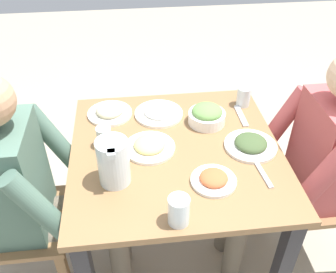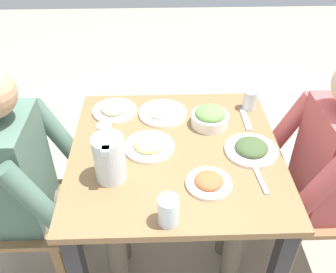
{
  "view_description": "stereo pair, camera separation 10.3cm",
  "coord_description": "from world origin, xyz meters",
  "px_view_note": "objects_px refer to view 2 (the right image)",
  "views": [
    {
      "loc": [
        -1.19,
        0.17,
        1.77
      ],
      "look_at": [
        0.03,
        0.03,
        0.81
      ],
      "focal_mm": 39.55,
      "sensor_mm": 36.0,
      "label": 1
    },
    {
      "loc": [
        -1.2,
        0.07,
        1.77
      ],
      "look_at": [
        0.03,
        0.03,
        0.81
      ],
      "focal_mm": 39.55,
      "sensor_mm": 36.0,
      "label": 2
    }
  ],
  "objects_px": {
    "salad_bowl": "(210,117)",
    "water_glass_far_right": "(250,100)",
    "diner_near": "(306,173)",
    "plate_beans": "(114,109)",
    "water_glass_far_left": "(105,134)",
    "water_pitcher": "(109,158)",
    "chair_far": "(3,206)",
    "plate_yoghurt": "(163,112)",
    "plate_dolmas": "(251,149)",
    "water_glass_near_right": "(168,211)",
    "diner_far": "(42,182)",
    "plate_rice_curry": "(209,182)",
    "plate_fries": "(149,145)",
    "dining_table": "(175,172)"
  },
  "relations": [
    {
      "from": "salad_bowl",
      "to": "water_glass_far_right",
      "type": "relative_size",
      "value": 1.76
    },
    {
      "from": "salad_bowl",
      "to": "water_glass_far_right",
      "type": "height_order",
      "value": "water_glass_far_right"
    },
    {
      "from": "diner_near",
      "to": "plate_beans",
      "type": "relative_size",
      "value": 5.63
    },
    {
      "from": "water_glass_far_left",
      "to": "diner_near",
      "type": "bearing_deg",
      "value": -97.47
    },
    {
      "from": "water_pitcher",
      "to": "chair_far",
      "type": "bearing_deg",
      "value": 80.67
    },
    {
      "from": "plate_yoghurt",
      "to": "plate_dolmas",
      "type": "height_order",
      "value": "plate_dolmas"
    },
    {
      "from": "salad_bowl",
      "to": "water_glass_near_right",
      "type": "relative_size",
      "value": 1.55
    },
    {
      "from": "chair_far",
      "to": "water_glass_far_left",
      "type": "xyz_separation_m",
      "value": [
        0.13,
        -0.47,
        0.3
      ]
    },
    {
      "from": "diner_far",
      "to": "plate_beans",
      "type": "height_order",
      "value": "diner_far"
    },
    {
      "from": "plate_rice_curry",
      "to": "water_glass_far_right",
      "type": "xyz_separation_m",
      "value": [
        0.51,
        -0.26,
        0.03
      ]
    },
    {
      "from": "plate_rice_curry",
      "to": "plate_fries",
      "type": "relative_size",
      "value": 0.81
    },
    {
      "from": "plate_rice_curry",
      "to": "plate_beans",
      "type": "xyz_separation_m",
      "value": [
        0.5,
        0.4,
        0.0
      ]
    },
    {
      "from": "plate_yoghurt",
      "to": "water_glass_far_left",
      "type": "relative_size",
      "value": 2.47
    },
    {
      "from": "diner_near",
      "to": "diner_far",
      "type": "relative_size",
      "value": 1.0
    },
    {
      "from": "plate_rice_curry",
      "to": "plate_dolmas",
      "type": "xyz_separation_m",
      "value": [
        0.19,
        -0.2,
        0.0
      ]
    },
    {
      "from": "diner_far",
      "to": "water_glass_far_right",
      "type": "relative_size",
      "value": 12.26
    },
    {
      "from": "chair_far",
      "to": "plate_yoghurt",
      "type": "relative_size",
      "value": 3.9
    },
    {
      "from": "chair_far",
      "to": "diner_far",
      "type": "xyz_separation_m",
      "value": [
        -0.0,
        -0.21,
        0.15
      ]
    },
    {
      "from": "dining_table",
      "to": "water_glass_near_right",
      "type": "distance_m",
      "value": 0.43
    },
    {
      "from": "diner_near",
      "to": "salad_bowl",
      "type": "distance_m",
      "value": 0.48
    },
    {
      "from": "chair_far",
      "to": "plate_rice_curry",
      "type": "relative_size",
      "value": 5.09
    },
    {
      "from": "dining_table",
      "to": "salad_bowl",
      "type": "height_order",
      "value": "salad_bowl"
    },
    {
      "from": "chair_far",
      "to": "water_pitcher",
      "type": "xyz_separation_m",
      "value": [
        -0.08,
        -0.51,
        0.34
      ]
    },
    {
      "from": "dining_table",
      "to": "salad_bowl",
      "type": "distance_m",
      "value": 0.3
    },
    {
      "from": "water_glass_far_right",
      "to": "salad_bowl",
      "type": "bearing_deg",
      "value": 121.45
    },
    {
      "from": "diner_near",
      "to": "plate_beans",
      "type": "xyz_separation_m",
      "value": [
        0.35,
        0.85,
        0.12
      ]
    },
    {
      "from": "diner_far",
      "to": "salad_bowl",
      "type": "relative_size",
      "value": 6.98
    },
    {
      "from": "diner_far",
      "to": "salad_bowl",
      "type": "xyz_separation_m",
      "value": [
        0.25,
        -0.73,
        0.14
      ]
    },
    {
      "from": "plate_fries",
      "to": "water_glass_near_right",
      "type": "height_order",
      "value": "water_glass_near_right"
    },
    {
      "from": "water_glass_far_right",
      "to": "water_glass_near_right",
      "type": "bearing_deg",
      "value": 148.64
    },
    {
      "from": "plate_dolmas",
      "to": "chair_far",
      "type": "bearing_deg",
      "value": 92.56
    },
    {
      "from": "plate_beans",
      "to": "water_glass_far_left",
      "type": "relative_size",
      "value": 2.28
    },
    {
      "from": "diner_near",
      "to": "plate_fries",
      "type": "height_order",
      "value": "diner_near"
    },
    {
      "from": "water_pitcher",
      "to": "water_glass_near_right",
      "type": "bearing_deg",
      "value": -136.65
    },
    {
      "from": "water_pitcher",
      "to": "water_glass_near_right",
      "type": "height_order",
      "value": "water_pitcher"
    },
    {
      "from": "plate_yoghurt",
      "to": "water_glass_near_right",
      "type": "xyz_separation_m",
      "value": [
        -0.65,
        -0.01,
        0.04
      ]
    },
    {
      "from": "plate_rice_curry",
      "to": "water_glass_far_right",
      "type": "distance_m",
      "value": 0.58
    },
    {
      "from": "dining_table",
      "to": "water_glass_far_right",
      "type": "distance_m",
      "value": 0.51
    },
    {
      "from": "dining_table",
      "to": "chair_far",
      "type": "relative_size",
      "value": 0.99
    },
    {
      "from": "water_pitcher",
      "to": "plate_fries",
      "type": "height_order",
      "value": "water_pitcher"
    },
    {
      "from": "salad_bowl",
      "to": "plate_rice_curry",
      "type": "height_order",
      "value": "salad_bowl"
    },
    {
      "from": "plate_dolmas",
      "to": "water_glass_far_left",
      "type": "distance_m",
      "value": 0.62
    },
    {
      "from": "plate_dolmas",
      "to": "water_glass_far_left",
      "type": "bearing_deg",
      "value": 82.29
    },
    {
      "from": "salad_bowl",
      "to": "water_glass_near_right",
      "type": "bearing_deg",
      "value": 159.42
    },
    {
      "from": "plate_dolmas",
      "to": "plate_rice_curry",
      "type": "bearing_deg",
      "value": 133.01
    },
    {
      "from": "dining_table",
      "to": "water_glass_far_left",
      "type": "relative_size",
      "value": 9.6
    },
    {
      "from": "plate_dolmas",
      "to": "water_glass_far_right",
      "type": "height_order",
      "value": "water_glass_far_right"
    },
    {
      "from": "dining_table",
      "to": "chair_far",
      "type": "distance_m",
      "value": 0.78
    },
    {
      "from": "water_pitcher",
      "to": "plate_yoghurt",
      "type": "distance_m",
      "value": 0.48
    },
    {
      "from": "diner_far",
      "to": "water_glass_far_right",
      "type": "bearing_deg",
      "value": -68.25
    }
  ]
}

